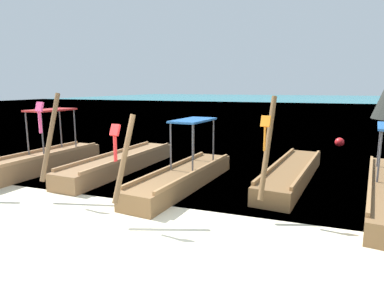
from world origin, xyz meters
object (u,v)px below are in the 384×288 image
Objects in this scene: longtail_boat_pink_ribbon at (121,163)px; longtail_boat_orange_ribbon at (291,173)px; longtail_boat_red_ribbon at (184,176)px; longtail_boat_green_ribbon at (40,161)px; mooring_buoy_near at (340,142)px.

longtail_boat_pink_ribbon is 0.99× the size of longtail_boat_orange_ribbon.
longtail_boat_orange_ribbon is (2.97, 1.63, -0.06)m from longtail_boat_red_ribbon.
mooring_buoy_near is at bearing 41.20° from longtail_boat_green_ribbon.
longtail_boat_orange_ribbon reaches higher than longtail_boat_green_ribbon.
longtail_boat_red_ribbon is (2.75, -0.95, 0.04)m from longtail_boat_pink_ribbon.
longtail_boat_red_ribbon is at bearing -19.11° from longtail_boat_pink_ribbon.
longtail_boat_pink_ribbon is at bearing 21.91° from longtail_boat_green_ribbon.
longtail_boat_pink_ribbon is 10.94m from mooring_buoy_near.
longtail_boat_green_ribbon is at bearing -168.28° from longtail_boat_orange_ribbon.
longtail_boat_red_ribbon is at bearing -151.17° from longtail_boat_orange_ribbon.
longtail_boat_green_ribbon is at bearing -138.80° from mooring_buoy_near.
mooring_buoy_near is at bearing 61.21° from longtail_boat_red_ribbon.
longtail_boat_red_ribbon is 13.07× the size of mooring_buoy_near.
longtail_boat_orange_ribbon reaches higher than longtail_boat_red_ribbon.
longtail_boat_green_ribbon is at bearing -179.07° from longtail_boat_red_ribbon.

